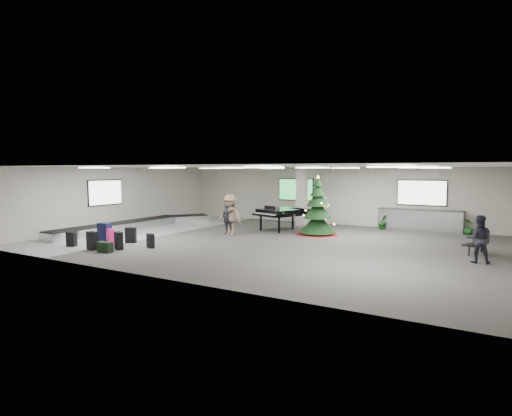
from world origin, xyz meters
The scene contains 21 objects.
ground centered at (0.00, 0.00, 0.00)m, with size 18.00×18.00×0.00m, color #383633.
room_envelope centered at (-0.38, 0.67, 2.33)m, with size 18.02×14.02×3.21m.
baggage_carousel centered at (-7.84, -0.08, 0.21)m, with size 2.28×9.71×0.43m.
service_counter centered at (5.00, 6.65, 0.55)m, with size 4.05×0.65×1.08m.
suitcase_0 centered at (-4.90, -5.09, 0.35)m, with size 0.47×0.28×0.72m.
suitcase_1 centered at (-4.13, -4.49, 0.34)m, with size 0.49×0.39×0.69m.
pink_suitcase centered at (-5.34, -3.86, 0.32)m, with size 0.45×0.34×0.65m.
suitcase_3 centered at (-4.83, -3.22, 0.32)m, with size 0.49×0.42×0.67m.
navy_suitcase centered at (-5.75, -3.80, 0.42)m, with size 0.57×0.36×0.86m.
suitcase_5 centered at (-6.23, -5.03, 0.29)m, with size 0.43×0.31×0.59m.
green_duffel centered at (-4.10, -5.17, 0.19)m, with size 0.59×0.31×0.40m.
suitcase_7 centered at (-3.28, -3.66, 0.28)m, with size 0.43×0.35×0.58m.
suitcase_8 centered at (-6.50, -3.25, 0.33)m, with size 0.52×0.42×0.68m.
christmas_tree centered at (1.08, 2.83, 0.98)m, with size 2.00×2.00×2.85m.
grand_piano centered at (-1.08, 3.22, 0.92)m, with size 2.37×2.69×1.28m.
bench centered at (7.90, 1.44, 0.48)m, with size 0.86×1.40×0.84m.
traveler_a centered at (-2.52, 0.74, 0.95)m, with size 0.69×0.45×1.89m, color black.
traveler_b centered at (-2.43, 0.66, 0.95)m, with size 1.23×0.71×1.90m, color #836B51.
traveler_bench centered at (7.98, -0.18, 0.79)m, with size 0.77×0.60×1.58m, color black.
potted_plant_left centered at (3.28, 6.09, 0.39)m, with size 0.42×0.34×0.77m, color #143E14.
potted_plant_right centered at (7.21, 6.50, 0.37)m, with size 0.41×0.41×0.74m, color #143E14.
Camera 1 is at (8.72, -15.85, 3.07)m, focal length 30.00 mm.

